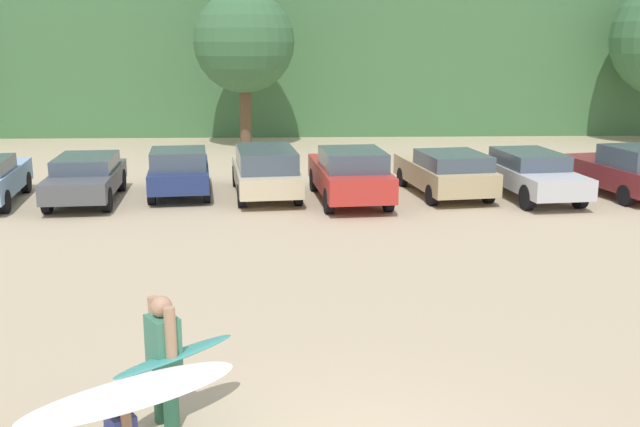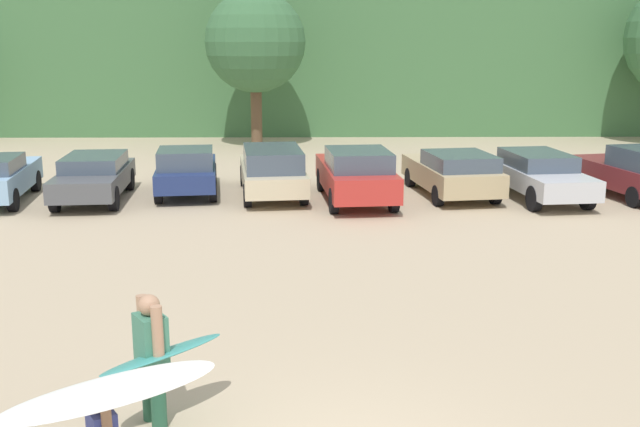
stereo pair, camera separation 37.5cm
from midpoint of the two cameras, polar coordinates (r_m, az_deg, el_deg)
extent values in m
cube|color=#427042|center=(42.36, -0.03, 12.27)|extent=(108.00, 12.00, 8.11)
cylinder|color=brown|center=(33.34, -4.50, 7.34)|extent=(0.49, 0.49, 2.68)
sphere|color=#38663D|center=(33.18, -4.60, 12.82)|extent=(4.33, 4.33, 4.33)
cylinder|color=black|center=(25.06, -20.31, 2.33)|extent=(0.30, 0.67, 0.65)
cylinder|color=black|center=(22.30, -21.77, 0.96)|extent=(0.30, 0.67, 0.65)
cube|color=#4C4F54|center=(23.03, -16.28, 2.50)|extent=(2.14, 4.62, 0.57)
cube|color=#3F4C5B|center=(23.12, -16.27, 3.77)|extent=(1.82, 2.53, 0.41)
cylinder|color=black|center=(24.66, -17.43, 2.42)|extent=(0.28, 0.70, 0.69)
cylinder|color=black|center=(24.38, -13.78, 2.53)|extent=(0.28, 0.70, 0.69)
cylinder|color=black|center=(21.82, -18.97, 0.99)|extent=(0.28, 0.70, 0.69)
cylinder|color=black|center=(21.51, -14.86, 1.10)|extent=(0.28, 0.70, 0.69)
cube|color=navy|center=(23.43, -9.58, 3.02)|extent=(2.24, 4.33, 0.56)
cube|color=#3F4C5B|center=(22.75, -9.67, 4.13)|extent=(1.82, 2.06, 0.55)
cylinder|color=black|center=(24.87, -11.27, 2.87)|extent=(0.30, 0.72, 0.70)
cylinder|color=black|center=(24.82, -7.67, 2.99)|extent=(0.30, 0.72, 0.70)
cylinder|color=black|center=(22.18, -11.66, 1.63)|extent=(0.30, 0.72, 0.70)
cylinder|color=black|center=(22.13, -7.62, 1.76)|extent=(0.30, 0.72, 0.70)
cube|color=beige|center=(22.90, -3.20, 2.93)|extent=(2.33, 4.97, 0.57)
cube|color=#3F4C5B|center=(22.35, -3.12, 4.20)|extent=(1.96, 3.02, 0.60)
cylinder|color=black|center=(24.46, -5.34, 2.86)|extent=(0.30, 0.68, 0.66)
cylinder|color=black|center=(24.57, -1.60, 2.96)|extent=(0.30, 0.68, 0.66)
cylinder|color=black|center=(21.36, -5.01, 1.37)|extent=(0.30, 0.68, 0.66)
cylinder|color=black|center=(21.48, -0.73, 1.49)|extent=(0.30, 0.68, 0.66)
cube|color=#B72D28|center=(22.05, 3.17, 2.76)|extent=(2.28, 4.95, 0.70)
cube|color=#3F4C5B|center=(21.36, 3.45, 4.10)|extent=(1.89, 2.39, 0.53)
cylinder|color=black|center=(23.54, 0.55, 2.57)|extent=(0.29, 0.73, 0.71)
cylinder|color=black|center=(23.79, 4.51, 2.64)|extent=(0.29, 0.73, 0.71)
cylinder|color=black|center=(20.46, 1.58, 0.96)|extent=(0.29, 0.73, 0.71)
cylinder|color=black|center=(20.74, 6.11, 1.06)|extent=(0.29, 0.73, 0.71)
cube|color=tan|center=(23.26, 10.32, 2.92)|extent=(2.51, 4.67, 0.66)
cube|color=#3F4C5B|center=(22.47, 11.01, 3.94)|extent=(2.04, 2.47, 0.43)
cylinder|color=black|center=(24.44, 7.28, 2.73)|extent=(0.30, 0.63, 0.60)
cylinder|color=black|center=(24.96, 11.04, 2.81)|extent=(0.30, 0.63, 0.60)
cylinder|color=black|center=(21.69, 9.42, 1.34)|extent=(0.30, 0.63, 0.60)
cylinder|color=black|center=(22.28, 13.58, 1.46)|extent=(0.30, 0.63, 0.60)
cube|color=silver|center=(23.25, 16.66, 2.62)|extent=(2.24, 4.89, 0.57)
cube|color=#3F4C5B|center=(23.35, 16.55, 3.93)|extent=(1.85, 2.63, 0.44)
cylinder|color=black|center=(24.43, 13.50, 2.60)|extent=(0.30, 0.74, 0.72)
cylinder|color=black|center=(25.02, 16.83, 2.64)|extent=(0.30, 0.74, 0.72)
cylinder|color=black|center=(21.59, 16.37, 1.09)|extent=(0.30, 0.74, 0.72)
cylinder|color=black|center=(22.25, 20.04, 1.17)|extent=(0.30, 0.74, 0.72)
cube|color=maroon|center=(24.57, 22.82, 2.67)|extent=(2.57, 4.51, 0.68)
cylinder|color=black|center=(25.34, 19.51, 2.45)|extent=(0.34, 0.64, 0.60)
cylinder|color=black|center=(26.19, 22.41, 2.54)|extent=(0.34, 0.64, 0.60)
cylinder|color=black|center=(23.06, 23.15, 1.15)|extent=(0.34, 0.64, 0.60)
cylinder|color=#26593F|center=(9.54, -11.00, -13.56)|extent=(0.19, 0.19, 0.81)
cylinder|color=#26593F|center=(9.78, -11.68, -12.89)|extent=(0.19, 0.19, 0.81)
cube|color=#3F7F66|center=(9.37, -11.54, -9.31)|extent=(0.48, 0.51, 0.62)
sphere|color=tan|center=(9.22, -11.66, -6.80)|extent=(0.26, 0.26, 0.26)
cylinder|color=tan|center=(9.12, -11.03, -8.84)|extent=(0.20, 0.21, 0.66)
cylinder|color=tan|center=(9.51, -12.12, -7.96)|extent=(0.21, 0.22, 0.66)
sphere|color=#8C664C|center=(7.85, -14.95, -13.63)|extent=(0.19, 0.19, 0.19)
cylinder|color=#8C664C|center=(8.09, -15.27, -14.46)|extent=(0.26, 0.32, 0.48)
ellipsoid|color=teal|center=(9.40, -10.64, -10.40)|extent=(1.55, 1.60, 0.19)
ellipsoid|color=white|center=(7.65, -14.10, -12.91)|extent=(2.16, 1.78, 0.12)
camera|label=1|loc=(0.19, -89.28, 0.17)|focal=42.31mm
camera|label=2|loc=(0.19, 90.72, -0.17)|focal=42.31mm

